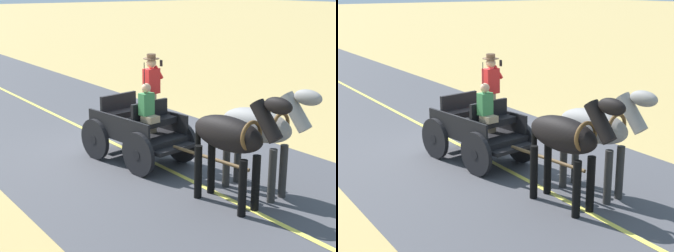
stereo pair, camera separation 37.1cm
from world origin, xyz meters
The scene contains 6 objects.
ground_plane centered at (0.00, 0.00, 0.00)m, with size 200.00×200.00×0.00m, color tan.
road_surface centered at (0.00, 0.00, 0.00)m, with size 6.77×160.00×0.01m, color #424247.
road_centre_stripe centered at (0.00, 0.00, 0.01)m, with size 0.12×160.00×0.00m, color #DBCC4C.
horse_drawn_carriage centered at (0.17, 0.86, 0.82)m, with size 1.74×4.51×2.50m.
horse_near_side centered at (-0.67, 3.80, 1.32)m, with size 0.79×2.15×2.21m.
horse_off_side centered at (0.18, 3.92, 1.32)m, with size 0.72×2.14×2.21m.
Camera 2 is at (5.91, 10.51, 3.96)m, focal length 54.44 mm.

